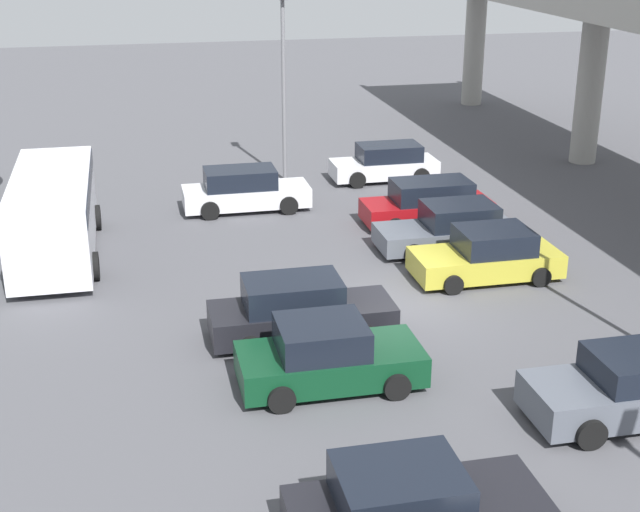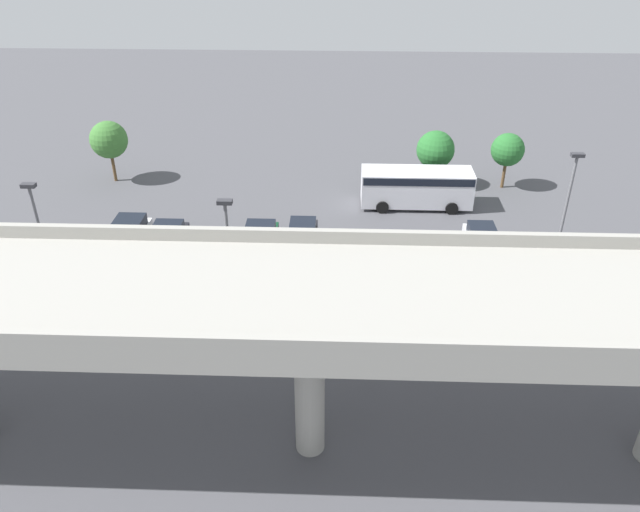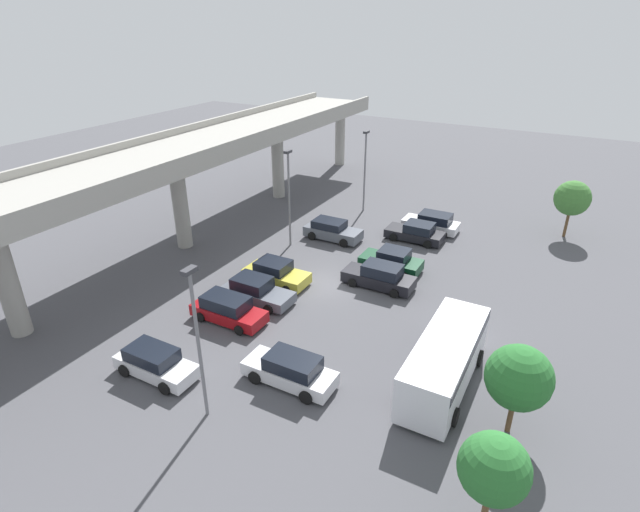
% 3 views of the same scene
% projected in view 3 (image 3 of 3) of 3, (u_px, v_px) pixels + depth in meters
% --- Properties ---
extents(ground_plane, '(118.16, 118.16, 0.00)m').
position_uv_depth(ground_plane, '(330.00, 284.00, 34.40)').
color(ground_plane, '#4C4C51').
extents(highway_overpass, '(56.32, 7.11, 8.35)m').
position_uv_depth(highway_overpass, '(175.00, 161.00, 37.04)').
color(highway_overpass, '#9E9B93').
rests_on(highway_overpass, ground_plane).
extents(parked_car_0, '(1.99, 4.47, 1.55)m').
position_uv_depth(parked_car_0, '(155.00, 363.00, 25.49)').
color(parked_car_0, silver).
rests_on(parked_car_0, ground_plane).
extents(parked_car_1, '(2.04, 4.79, 1.63)m').
position_uv_depth(parked_car_1, '(290.00, 370.00, 24.90)').
color(parked_car_1, silver).
rests_on(parked_car_1, ground_plane).
extents(parked_car_2, '(2.06, 4.67, 1.62)m').
position_uv_depth(parked_car_2, '(228.00, 309.00, 30.04)').
color(parked_car_2, maroon).
rests_on(parked_car_2, ground_plane).
extents(parked_car_3, '(2.19, 4.73, 1.59)m').
position_uv_depth(parked_car_3, '(256.00, 291.00, 32.15)').
color(parked_car_3, '#515660').
rests_on(parked_car_3, ground_plane).
extents(parked_car_4, '(2.23, 4.54, 1.58)m').
position_uv_depth(parked_car_4, '(276.00, 273.00, 34.34)').
color(parked_car_4, gold).
rests_on(parked_car_4, ground_plane).
extents(parked_car_5, '(2.05, 4.89, 1.69)m').
position_uv_depth(parked_car_5, '(380.00, 276.00, 33.78)').
color(parked_car_5, black).
rests_on(parked_car_5, ground_plane).
extents(parked_car_6, '(2.25, 4.40, 1.65)m').
position_uv_depth(parked_car_6, '(392.00, 261.00, 35.97)').
color(parked_car_6, '#0C381E').
rests_on(parked_car_6, ground_plane).
extents(parked_car_7, '(2.16, 4.69, 1.60)m').
position_uv_depth(parked_car_7, '(332.00, 230.00, 41.00)').
color(parked_car_7, '#515660').
rests_on(parked_car_7, ground_plane).
extents(parked_car_8, '(2.24, 4.66, 1.55)m').
position_uv_depth(parked_car_8, '(416.00, 232.00, 40.74)').
color(parked_car_8, black).
rests_on(parked_car_8, ground_plane).
extents(parked_car_9, '(2.26, 4.67, 1.58)m').
position_uv_depth(parked_car_9, '(432.00, 223.00, 42.57)').
color(parked_car_9, silver).
rests_on(parked_car_9, ground_plane).
extents(shuttle_bus, '(7.86, 2.78, 2.72)m').
position_uv_depth(shuttle_bus, '(445.00, 358.00, 24.41)').
color(shuttle_bus, silver).
rests_on(shuttle_bus, ground_plane).
extents(lamp_post_near_aisle, '(0.70, 0.35, 7.49)m').
position_uv_depth(lamp_post_near_aisle, '(365.00, 165.00, 45.36)').
color(lamp_post_near_aisle, slate).
rests_on(lamp_post_near_aisle, ground_plane).
extents(lamp_post_mid_lot, '(0.70, 0.35, 7.71)m').
position_uv_depth(lamp_post_mid_lot, '(289.00, 191.00, 38.26)').
color(lamp_post_mid_lot, slate).
rests_on(lamp_post_mid_lot, ground_plane).
extents(lamp_post_by_overpass, '(0.70, 0.35, 7.65)m').
position_uv_depth(lamp_post_by_overpass, '(197.00, 334.00, 21.28)').
color(lamp_post_by_overpass, slate).
rests_on(lamp_post_by_overpass, ground_plane).
extents(tree_front_left, '(2.47, 2.47, 4.29)m').
position_uv_depth(tree_front_left, '(494.00, 469.00, 16.76)').
color(tree_front_left, brown).
rests_on(tree_front_left, ground_plane).
extents(tree_front_right, '(2.85, 2.85, 4.42)m').
position_uv_depth(tree_front_right, '(519.00, 378.00, 21.03)').
color(tree_front_right, brown).
rests_on(tree_front_right, ground_plane).
extents(tree_front_far_right, '(2.84, 2.84, 4.79)m').
position_uv_depth(tree_front_far_right, '(572.00, 198.00, 40.32)').
color(tree_front_far_right, brown).
rests_on(tree_front_far_right, ground_plane).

